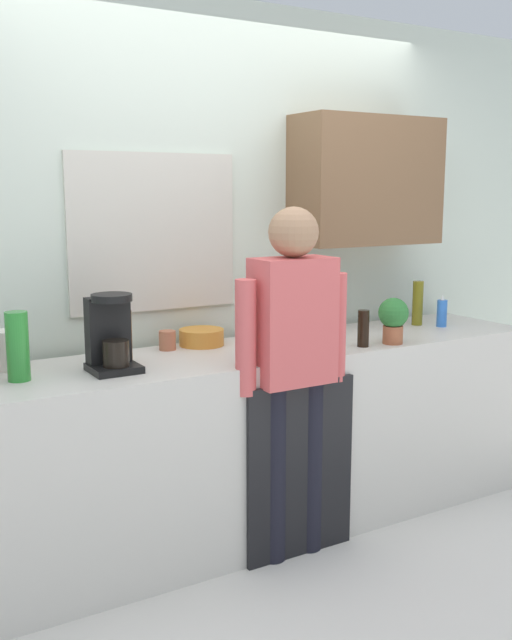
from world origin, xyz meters
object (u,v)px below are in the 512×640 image
object	(u,v)px
bottle_amber_beer	(125,336)
cup_yellow_cup	(305,334)
cup_terracotta_mug	(167,340)
dish_soap	(442,313)
bottle_dark_sauce	(363,328)
mixing_bowl	(202,337)
potted_plant	(393,317)
bottle_olive_oil	(418,303)
storage_canister	(11,350)
bottle_clear_soda	(18,346)
coffee_maker	(111,336)
person_at_sink	(292,355)

from	to	relation	value
bottle_amber_beer	cup_yellow_cup	xyz separation A→B (m)	(0.92, -0.07, -0.07)
cup_terracotta_mug	dish_soap	xyz separation A→B (m)	(1.56, -0.23, 0.03)
bottle_dark_sauce	mixing_bowl	size ratio (longest dim) A/B	0.82
cup_yellow_cup	potted_plant	bearing A→B (deg)	-33.71
mixing_bowl	dish_soap	size ratio (longest dim) A/B	1.22
bottle_olive_oil	cup_yellow_cup	size ratio (longest dim) A/B	2.94
bottle_olive_oil	bottle_dark_sauce	bearing A→B (deg)	-154.50
storage_canister	bottle_clear_soda	bearing A→B (deg)	-94.09
bottle_amber_beer	potted_plant	distance (m)	1.32
bottle_dark_sauce	bottle_amber_beer	xyz separation A→B (m)	(-1.11, 0.29, 0.03)
storage_canister	mixing_bowl	bearing A→B (deg)	1.87
cup_terracotta_mug	potted_plant	bearing A→B (deg)	-23.32
mixing_bowl	potted_plant	bearing A→B (deg)	-28.52
mixing_bowl	dish_soap	world-z (taller)	dish_soap
bottle_clear_soda	cup_terracotta_mug	distance (m)	0.78
cup_yellow_cup	dish_soap	xyz separation A→B (m)	(0.90, -0.03, 0.04)
coffee_maker	dish_soap	bearing A→B (deg)	0.74
bottle_dark_sauce	bottle_clear_soda	xyz separation A→B (m)	(-1.59, 0.20, 0.05)
bottle_clear_soda	storage_canister	world-z (taller)	bottle_clear_soda
bottle_amber_beer	mixing_bowl	distance (m)	0.47
bottle_amber_beer	bottle_clear_soda	world-z (taller)	bottle_clear_soda
bottle_amber_beer	bottle_olive_oil	bearing A→B (deg)	0.28
dish_soap	bottle_olive_oil	bearing A→B (deg)	126.66
cup_terracotta_mug	dish_soap	world-z (taller)	dish_soap
potted_plant	dish_soap	xyz separation A→B (m)	(0.54, 0.21, -0.05)
mixing_bowl	potted_plant	world-z (taller)	potted_plant
storage_canister	person_at_sink	bearing A→B (deg)	-24.03
bottle_olive_oil	dish_soap	world-z (taller)	bottle_olive_oil
coffee_maker	person_at_sink	distance (m)	0.80
bottle_amber_beer	bottle_clear_soda	distance (m)	0.50
cup_terracotta_mug	coffee_maker	bearing A→B (deg)	-145.64
bottle_dark_sauce	bottle_clear_soda	distance (m)	1.61
cup_terracotta_mug	bottle_amber_beer	bearing A→B (deg)	-153.87
cup_yellow_cup	storage_canister	bearing A→B (deg)	172.55
cup_yellow_cup	bottle_olive_oil	bearing A→B (deg)	5.63
bottle_amber_beer	cup_yellow_cup	world-z (taller)	bottle_amber_beer
storage_canister	cup_terracotta_mug	bearing A→B (deg)	1.37
bottle_clear_soda	person_at_sink	size ratio (longest dim) A/B	0.17
dish_soap	cup_terracotta_mug	bearing A→B (deg)	171.75
bottle_amber_beer	coffee_maker	bearing A→B (deg)	-131.45
coffee_maker	bottle_olive_oil	world-z (taller)	coffee_maker
coffee_maker	bottle_amber_beer	world-z (taller)	coffee_maker
cup_yellow_cup	potted_plant	distance (m)	0.44
person_at_sink	coffee_maker	bearing A→B (deg)	147.48
storage_canister	person_at_sink	distance (m)	1.21
coffee_maker	storage_canister	distance (m)	0.44
cup_terracotta_mug	potted_plant	xyz separation A→B (m)	(1.02, -0.44, 0.09)
cup_yellow_cup	dish_soap	size ratio (longest dim) A/B	0.47
coffee_maker	bottle_amber_beer	bearing A→B (deg)	48.55
bottle_dark_sauce	bottle_olive_oil	distance (m)	0.70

